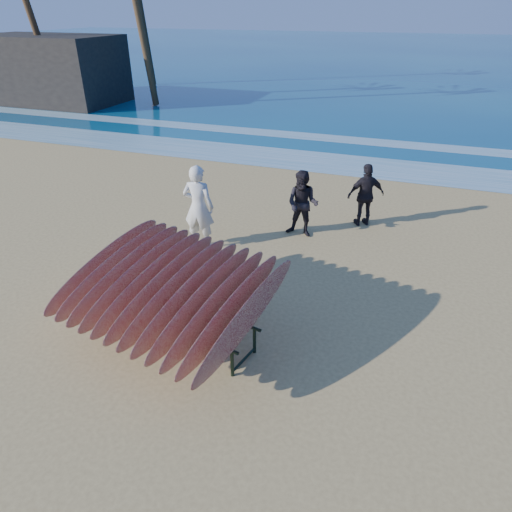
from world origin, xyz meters
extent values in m
plane|color=tan|center=(0.00, 0.00, 0.00)|extent=(120.00, 120.00, 0.00)
plane|color=navy|center=(0.00, 55.00, 0.01)|extent=(160.00, 160.00, 0.00)
plane|color=white|center=(0.00, 10.00, 0.01)|extent=(160.00, 160.00, 0.00)
plane|color=white|center=(0.00, 13.50, 0.01)|extent=(160.00, 160.00, 0.00)
cylinder|color=black|center=(-2.51, -0.74, 0.25)|extent=(0.06, 0.06, 0.50)
cylinder|color=black|center=(0.38, -1.38, 0.25)|extent=(0.06, 0.06, 0.50)
cylinder|color=black|center=(-2.37, -0.10, 0.25)|extent=(0.06, 0.06, 0.50)
cylinder|color=black|center=(0.52, -0.74, 0.25)|extent=(0.06, 0.06, 0.50)
cylinder|color=black|center=(-1.07, -1.06, 0.50)|extent=(3.14, 0.75, 0.06)
cylinder|color=black|center=(-0.93, -0.42, 0.50)|extent=(3.14, 0.75, 0.06)
cylinder|color=black|center=(-2.44, -0.42, 0.08)|extent=(0.18, 0.64, 0.04)
cylinder|color=black|center=(0.45, -1.06, 0.08)|extent=(0.18, 0.64, 0.04)
ellipsoid|color=#61060F|center=(-2.51, -0.40, 0.95)|extent=(0.70, 2.85, 1.20)
ellipsoid|color=#61060F|center=(-2.23, -0.47, 0.95)|extent=(0.70, 2.85, 1.20)
ellipsoid|color=#61060F|center=(-1.96, -0.53, 0.95)|extent=(0.70, 2.85, 1.20)
ellipsoid|color=#61060F|center=(-1.68, -0.59, 0.95)|extent=(0.70, 2.85, 1.20)
ellipsoid|color=#61060F|center=(-1.41, -0.65, 0.95)|extent=(0.70, 2.85, 1.20)
ellipsoid|color=#61060F|center=(-1.13, -0.71, 0.95)|extent=(0.70, 2.85, 1.20)
ellipsoid|color=#61060F|center=(-0.86, -0.77, 0.95)|extent=(0.70, 2.85, 1.20)
ellipsoid|color=#61060F|center=(-0.58, -0.83, 0.95)|extent=(0.70, 2.85, 1.20)
ellipsoid|color=#61060F|center=(-0.31, -0.89, 0.95)|extent=(0.70, 2.85, 1.20)
ellipsoid|color=#61060F|center=(-0.03, -0.95, 0.95)|extent=(0.70, 2.85, 1.20)
ellipsoid|color=#61060F|center=(0.24, -1.01, 0.95)|extent=(0.70, 2.85, 1.20)
ellipsoid|color=#61060F|center=(0.52, -1.07, 0.95)|extent=(0.70, 2.85, 1.20)
imported|color=silver|center=(-2.01, 2.47, 1.01)|extent=(0.77, 0.54, 2.01)
imported|color=black|center=(0.13, 3.85, 0.84)|extent=(0.85, 0.68, 1.67)
imported|color=black|center=(1.51, 5.02, 0.82)|extent=(1.04, 0.82, 1.65)
cube|color=#2D2823|center=(-18.33, 16.43, 1.81)|extent=(8.15, 4.53, 3.62)
cylinder|color=brown|center=(-18.28, 15.91, 4.45)|extent=(0.36, 2.03, 8.80)
cylinder|color=brown|center=(-12.03, 16.69, 4.29)|extent=(0.36, 1.89, 8.50)
camera|label=1|loc=(2.52, -6.32, 5.13)|focal=32.00mm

